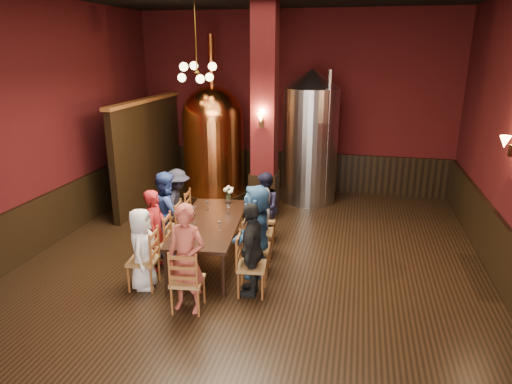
% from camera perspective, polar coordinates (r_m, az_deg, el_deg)
% --- Properties ---
extents(room, '(10.00, 10.02, 4.50)m').
position_cam_1_polar(room, '(6.94, -1.19, 6.39)').
color(room, black).
rests_on(room, ground).
extents(wainscot_back, '(7.90, 0.08, 1.00)m').
position_cam_1_polar(wainscot_back, '(12.09, 4.51, 2.70)').
color(wainscot_back, black).
rests_on(wainscot_back, ground).
extents(wainscot_left, '(0.08, 9.90, 1.00)m').
position_cam_1_polar(wainscot_left, '(9.20, -25.88, -3.94)').
color(wainscot_left, black).
rests_on(wainscot_left, ground).
extents(column, '(0.58, 0.58, 4.50)m').
position_cam_1_polar(column, '(9.70, 1.08, 9.61)').
color(column, '#420E10').
rests_on(column, ground).
extents(partition, '(0.22, 3.50, 2.40)m').
position_cam_1_polar(partition, '(11.20, -13.26, 4.76)').
color(partition, black).
rests_on(partition, ground).
extents(pendant_cluster, '(0.90, 0.90, 1.70)m').
position_cam_1_polar(pendant_cluster, '(10.12, -7.39, 14.64)').
color(pendant_cluster, '#A57226').
rests_on(pendant_cluster, room).
extents(sconce_wall, '(0.20, 0.20, 0.36)m').
position_cam_1_polar(sconce_wall, '(7.87, 29.30, 5.11)').
color(sconce_wall, black).
rests_on(sconce_wall, room).
extents(sconce_column, '(0.20, 0.20, 0.36)m').
position_cam_1_polar(sconce_column, '(9.42, 0.71, 9.06)').
color(sconce_column, black).
rests_on(sconce_column, column).
extents(dining_table, '(1.25, 2.49, 0.75)m').
position_cam_1_polar(dining_table, '(7.90, -5.79, -4.11)').
color(dining_table, black).
rests_on(dining_table, ground).
extents(chair_0, '(0.51, 0.51, 0.92)m').
position_cam_1_polar(chair_0, '(7.35, -13.95, -8.26)').
color(chair_0, brown).
rests_on(chair_0, ground).
extents(person_0, '(0.53, 0.70, 1.30)m').
position_cam_1_polar(person_0, '(7.27, -14.06, -6.91)').
color(person_0, white).
rests_on(person_0, ground).
extents(chair_1, '(0.51, 0.51, 0.92)m').
position_cam_1_polar(chair_1, '(7.92, -12.30, -6.19)').
color(chair_1, brown).
rests_on(chair_1, ground).
extents(person_1, '(0.37, 0.53, 1.39)m').
position_cam_1_polar(person_1, '(7.83, -12.41, -4.62)').
color(person_1, maroon).
rests_on(person_1, ground).
extents(chair_2, '(0.51, 0.51, 0.92)m').
position_cam_1_polar(chair_2, '(8.49, -10.90, -4.42)').
color(chair_2, brown).
rests_on(chair_2, ground).
extents(person_2, '(0.66, 0.82, 1.52)m').
position_cam_1_polar(person_2, '(8.39, -11.02, -2.54)').
color(person_2, '#2A418D').
rests_on(person_2, ground).
extents(chair_3, '(0.51, 0.51, 0.92)m').
position_cam_1_polar(chair_3, '(9.09, -9.68, -2.86)').
color(chair_3, brown).
rests_on(chair_3, ground).
extents(person_3, '(0.70, 0.99, 1.39)m').
position_cam_1_polar(person_3, '(9.01, -9.75, -1.47)').
color(person_3, black).
rests_on(person_3, ground).
extents(chair_4, '(0.51, 0.51, 0.92)m').
position_cam_1_polar(chair_4, '(6.96, -0.53, -9.20)').
color(chair_4, brown).
rests_on(chair_4, ground).
extents(person_4, '(0.40, 0.87, 1.46)m').
position_cam_1_polar(person_4, '(6.84, -0.53, -7.17)').
color(person_4, black).
rests_on(person_4, ground).
extents(chair_5, '(0.51, 0.51, 0.92)m').
position_cam_1_polar(chair_5, '(7.56, 0.10, -6.93)').
color(chair_5, brown).
rests_on(chair_5, ground).
extents(person_5, '(0.48, 1.43, 1.54)m').
position_cam_1_polar(person_5, '(7.44, 0.10, -4.77)').
color(person_5, '#33659B').
rests_on(person_5, ground).
extents(chair_6, '(0.51, 0.51, 0.92)m').
position_cam_1_polar(chair_6, '(8.16, 0.61, -5.01)').
color(chair_6, brown).
rests_on(chair_6, ground).
extents(person_6, '(0.45, 0.66, 1.30)m').
position_cam_1_polar(person_6, '(8.09, 0.62, -3.78)').
color(person_6, silver).
rests_on(person_6, ground).
extents(chair_7, '(0.51, 0.51, 0.92)m').
position_cam_1_polar(chair_7, '(8.78, 1.07, -3.34)').
color(chair_7, brown).
rests_on(chair_7, ground).
extents(person_7, '(0.51, 0.73, 1.36)m').
position_cam_1_polar(person_7, '(8.71, 1.07, -1.98)').
color(person_7, black).
rests_on(person_7, ground).
extents(chair_8, '(0.51, 0.51, 0.92)m').
position_cam_1_polar(chair_8, '(6.63, -8.56, -10.86)').
color(chair_8, brown).
rests_on(chair_8, ground).
extents(person_8, '(0.62, 0.45, 1.59)m').
position_cam_1_polar(person_8, '(6.48, -8.70, -8.27)').
color(person_8, '#A64537').
rests_on(person_8, ground).
extents(copper_kettle, '(1.78, 1.78, 3.89)m').
position_cam_1_polar(copper_kettle, '(11.20, -5.33, 6.31)').
color(copper_kettle, black).
rests_on(copper_kettle, ground).
extents(steel_vessel, '(1.65, 1.65, 3.15)m').
position_cam_1_polar(steel_vessel, '(10.95, 6.81, 6.84)').
color(steel_vessel, '#B2B2B7').
rests_on(steel_vessel, ground).
extents(rose_vase, '(0.20, 0.20, 0.34)m').
position_cam_1_polar(rose_vase, '(8.70, -3.48, 0.00)').
color(rose_vase, white).
rests_on(rose_vase, dining_table).
extents(wine_glass_0, '(0.07, 0.07, 0.17)m').
position_cam_1_polar(wine_glass_0, '(8.20, -3.48, -2.13)').
color(wine_glass_0, white).
rests_on(wine_glass_0, dining_table).
extents(wine_glass_1, '(0.07, 0.07, 0.17)m').
position_cam_1_polar(wine_glass_1, '(7.13, -8.18, -5.40)').
color(wine_glass_1, white).
rests_on(wine_glass_1, dining_table).
extents(wine_glass_2, '(0.07, 0.07, 0.17)m').
position_cam_1_polar(wine_glass_2, '(7.42, -4.61, -4.32)').
color(wine_glass_2, white).
rests_on(wine_glass_2, dining_table).
extents(wine_glass_3, '(0.07, 0.07, 0.17)m').
position_cam_1_polar(wine_glass_3, '(8.15, -7.76, -2.39)').
color(wine_glass_3, white).
rests_on(wine_glass_3, dining_table).
extents(wine_glass_4, '(0.07, 0.07, 0.17)m').
position_cam_1_polar(wine_glass_4, '(7.74, -7.93, -3.50)').
color(wine_glass_4, white).
rests_on(wine_glass_4, dining_table).
extents(wine_glass_5, '(0.07, 0.07, 0.17)m').
position_cam_1_polar(wine_glass_5, '(8.41, -6.08, -1.70)').
color(wine_glass_5, white).
rests_on(wine_glass_5, dining_table).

